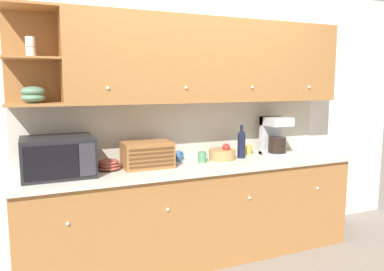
{
  "coord_description": "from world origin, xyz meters",
  "views": [
    {
      "loc": [
        -1.37,
        -3.35,
        1.63
      ],
      "look_at": [
        0.0,
        -0.21,
        1.15
      ],
      "focal_mm": 35.0,
      "sensor_mm": 36.0,
      "label": 1
    }
  ],
  "objects_px": {
    "bread_box": "(147,155)",
    "mug_blue_second": "(202,157)",
    "bowl_stack_on_counter": "(109,165)",
    "mug_patterned_third": "(178,156)",
    "wine_bottle": "(241,143)",
    "fruit_basket": "(222,154)",
    "microwave": "(58,157)",
    "mug": "(248,149)",
    "coffee_maker": "(275,136)"
  },
  "relations": [
    {
      "from": "microwave",
      "to": "wine_bottle",
      "type": "distance_m",
      "value": 1.71
    },
    {
      "from": "mug_blue_second",
      "to": "mug",
      "type": "xyz_separation_m",
      "value": [
        0.62,
        0.2,
        -0.0
      ]
    },
    {
      "from": "mug_patterned_third",
      "to": "fruit_basket",
      "type": "distance_m",
      "value": 0.43
    },
    {
      "from": "mug_blue_second",
      "to": "wine_bottle",
      "type": "height_order",
      "value": "wine_bottle"
    },
    {
      "from": "fruit_basket",
      "to": "wine_bottle",
      "type": "height_order",
      "value": "wine_bottle"
    },
    {
      "from": "wine_bottle",
      "to": "mug",
      "type": "xyz_separation_m",
      "value": [
        0.17,
        0.15,
        -0.1
      ]
    },
    {
      "from": "bread_box",
      "to": "mug",
      "type": "bearing_deg",
      "value": 9.62
    },
    {
      "from": "wine_bottle",
      "to": "mug",
      "type": "bearing_deg",
      "value": 40.99
    },
    {
      "from": "mug_blue_second",
      "to": "wine_bottle",
      "type": "distance_m",
      "value": 0.46
    },
    {
      "from": "bowl_stack_on_counter",
      "to": "mug_patterned_third",
      "type": "height_order",
      "value": "bowl_stack_on_counter"
    },
    {
      "from": "mug",
      "to": "bowl_stack_on_counter",
      "type": "bearing_deg",
      "value": -173.69
    },
    {
      "from": "mug_patterned_third",
      "to": "mug_blue_second",
      "type": "distance_m",
      "value": 0.25
    },
    {
      "from": "bread_box",
      "to": "mug_blue_second",
      "type": "bearing_deg",
      "value": -1.01
    },
    {
      "from": "bread_box",
      "to": "mug_blue_second",
      "type": "xyz_separation_m",
      "value": [
        0.52,
        -0.01,
        -0.06
      ]
    },
    {
      "from": "bread_box",
      "to": "wine_bottle",
      "type": "height_order",
      "value": "wine_bottle"
    },
    {
      "from": "bowl_stack_on_counter",
      "to": "mug",
      "type": "bearing_deg",
      "value": 6.31
    },
    {
      "from": "wine_bottle",
      "to": "mug_patterned_third",
      "type": "bearing_deg",
      "value": 168.99
    },
    {
      "from": "bowl_stack_on_counter",
      "to": "bread_box",
      "type": "bearing_deg",
      "value": -5.4
    },
    {
      "from": "mug",
      "to": "microwave",
      "type": "bearing_deg",
      "value": -173.42
    },
    {
      "from": "mug_patterned_third",
      "to": "mug",
      "type": "distance_m",
      "value": 0.8
    },
    {
      "from": "mug_blue_second",
      "to": "coffee_maker",
      "type": "relative_size",
      "value": 0.26
    },
    {
      "from": "fruit_basket",
      "to": "mug",
      "type": "bearing_deg",
      "value": 21.18
    },
    {
      "from": "bowl_stack_on_counter",
      "to": "wine_bottle",
      "type": "relative_size",
      "value": 0.61
    },
    {
      "from": "mug_patterned_third",
      "to": "mug_blue_second",
      "type": "xyz_separation_m",
      "value": [
        0.17,
        -0.17,
        0.01
      ]
    },
    {
      "from": "mug",
      "to": "mug_patterned_third",
      "type": "bearing_deg",
      "value": -177.85
    },
    {
      "from": "mug_patterned_third",
      "to": "wine_bottle",
      "type": "relative_size",
      "value": 0.32
    },
    {
      "from": "mug_blue_second",
      "to": "fruit_basket",
      "type": "distance_m",
      "value": 0.25
    },
    {
      "from": "mug_blue_second",
      "to": "bowl_stack_on_counter",
      "type": "bearing_deg",
      "value": 177.29
    },
    {
      "from": "bread_box",
      "to": "fruit_basket",
      "type": "relative_size",
      "value": 1.65
    },
    {
      "from": "microwave",
      "to": "mug_blue_second",
      "type": "bearing_deg",
      "value": 0.61
    },
    {
      "from": "bowl_stack_on_counter",
      "to": "coffee_maker",
      "type": "relative_size",
      "value": 0.51
    },
    {
      "from": "mug_blue_second",
      "to": "wine_bottle",
      "type": "relative_size",
      "value": 0.31
    },
    {
      "from": "microwave",
      "to": "wine_bottle",
      "type": "relative_size",
      "value": 1.67
    },
    {
      "from": "mug_blue_second",
      "to": "fruit_basket",
      "type": "bearing_deg",
      "value": 13.01
    },
    {
      "from": "bowl_stack_on_counter",
      "to": "fruit_basket",
      "type": "bearing_deg",
      "value": 0.8
    },
    {
      "from": "microwave",
      "to": "wine_bottle",
      "type": "xyz_separation_m",
      "value": [
        1.71,
        0.07,
        -0.01
      ]
    },
    {
      "from": "bowl_stack_on_counter",
      "to": "mug",
      "type": "xyz_separation_m",
      "value": [
        1.48,
        0.16,
        0.0
      ]
    },
    {
      "from": "mug",
      "to": "fruit_basket",
      "type": "bearing_deg",
      "value": -158.82
    },
    {
      "from": "bowl_stack_on_counter",
      "to": "mug_blue_second",
      "type": "height_order",
      "value": "mug_blue_second"
    },
    {
      "from": "mug_blue_second",
      "to": "microwave",
      "type": "bearing_deg",
      "value": -179.39
    },
    {
      "from": "microwave",
      "to": "mug",
      "type": "distance_m",
      "value": 1.9
    },
    {
      "from": "bread_box",
      "to": "mug_blue_second",
      "type": "height_order",
      "value": "bread_box"
    },
    {
      "from": "bread_box",
      "to": "coffee_maker",
      "type": "distance_m",
      "value": 1.37
    },
    {
      "from": "bowl_stack_on_counter",
      "to": "mug_blue_second",
      "type": "bearing_deg",
      "value": -2.71
    },
    {
      "from": "microwave",
      "to": "mug",
      "type": "bearing_deg",
      "value": 6.58
    },
    {
      "from": "microwave",
      "to": "mug_blue_second",
      "type": "xyz_separation_m",
      "value": [
        1.26,
        0.01,
        -0.11
      ]
    },
    {
      "from": "bowl_stack_on_counter",
      "to": "fruit_basket",
      "type": "xyz_separation_m",
      "value": [
        1.09,
        0.02,
        0.01
      ]
    },
    {
      "from": "coffee_maker",
      "to": "fruit_basket",
      "type": "bearing_deg",
      "value": -179.99
    },
    {
      "from": "mug_patterned_third",
      "to": "wine_bottle",
      "type": "xyz_separation_m",
      "value": [
        0.62,
        -0.12,
        0.1
      ]
    },
    {
      "from": "bowl_stack_on_counter",
      "to": "coffee_maker",
      "type": "distance_m",
      "value": 1.71
    }
  ]
}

